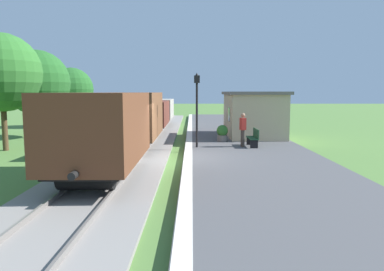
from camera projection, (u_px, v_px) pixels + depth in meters
The scene contains 15 objects.
ground_plane at pixel (180, 163), 15.60m from camera, with size 160.00×160.00×0.00m, color #517A38.
platform_slab at pixel (255, 160), 15.57m from camera, with size 6.00×60.00×0.25m, color #4C4C4F.
platform_edge_stripe at pixel (189, 157), 15.57m from camera, with size 0.36×60.00×0.01m, color silver.
track_ballast at pixel (124, 161), 15.60m from camera, with size 3.80×60.00×0.12m, color gray.
rail_near at pixel (141, 158), 15.58m from camera, with size 0.07×60.00×0.14m, color slate.
rail_far at pixel (107, 158), 15.59m from camera, with size 0.07×60.00×0.14m, color slate.
freight_train at pixel (142, 117), 21.02m from camera, with size 2.50×26.00×2.72m.
station_hut at pixel (254, 114), 22.98m from camera, with size 3.50×5.80×2.78m.
bench_near_hut at pixel (255, 137), 18.56m from camera, with size 0.42×1.50×0.91m.
person_waiting at pixel (244, 128), 18.43m from camera, with size 0.30×0.42×1.71m.
potted_planter at pixel (224, 133), 20.56m from camera, with size 0.64×0.64×0.92m.
lamp_post_near at pixel (198, 96), 18.08m from camera, with size 0.28×0.28×3.70m.
tree_trackside_mid at pixel (3, 73), 18.49m from camera, with size 3.97×3.97×5.97m.
tree_trackside_far at pixel (39, 83), 23.73m from camera, with size 4.19×4.19×5.71m.
tree_field_left at pixel (73, 89), 31.54m from camera, with size 3.71×3.71×5.09m.
Camera 1 is at (0.57, -15.35, 3.00)m, focal length 34.27 mm.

